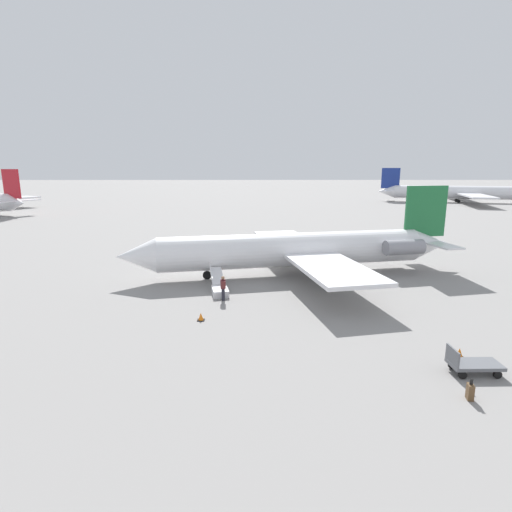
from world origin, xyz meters
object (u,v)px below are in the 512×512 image
at_px(airplane_main, 304,249).
at_px(boarding_stairs, 219,288).
at_px(passenger, 223,287).
at_px(suitcase, 470,392).
at_px(airplane_taxiing_distant, 471,192).
at_px(luggage_cart, 472,364).

xyz_separation_m(airplane_main, boarding_stairs, (6.81, 5.39, -1.85)).
relative_size(passenger, suitcase, 1.98).
distance_m(airplane_taxiing_distant, passenger, 101.46).
relative_size(boarding_stairs, luggage_cart, 1.87).
height_order(passenger, luggage_cart, passenger).
bearing_deg(boarding_stairs, luggage_cart, -145.52).
relative_size(airplane_taxiing_distant, luggage_cart, 21.82).
bearing_deg(luggage_cart, boarding_stairs, -44.94).
xyz_separation_m(airplane_main, airplane_taxiing_distant, (-54.34, -74.19, 0.48)).
xyz_separation_m(airplane_main, passenger, (6.41, 7.06, -1.23)).
height_order(airplane_main, passenger, airplane_main).
xyz_separation_m(passenger, suitcase, (-10.61, 12.22, -0.67)).
bearing_deg(suitcase, boarding_stairs, -51.57).
xyz_separation_m(boarding_stairs, suitcase, (-11.02, 13.89, -0.06)).
xyz_separation_m(airplane_taxiing_distant, passenger, (60.75, 81.24, -1.72)).
bearing_deg(passenger, suitcase, -150.30).
distance_m(boarding_stairs, suitcase, 17.73).
height_order(airplane_main, suitcase, airplane_main).
height_order(airplane_taxiing_distant, boarding_stairs, airplane_taxiing_distant).
distance_m(luggage_cart, suitcase, 2.33).
height_order(luggage_cart, suitcase, luggage_cart).
height_order(boarding_stairs, passenger, boarding_stairs).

